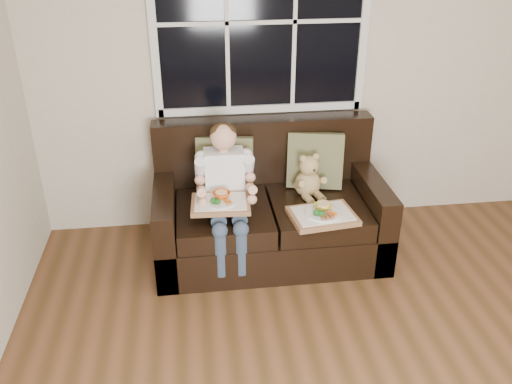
{
  "coord_description": "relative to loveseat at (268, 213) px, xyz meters",
  "views": [
    {
      "loc": [
        -1.05,
        -1.55,
        2.37
      ],
      "look_at": [
        -0.61,
        1.85,
        0.59
      ],
      "focal_mm": 38.0,
      "sensor_mm": 36.0,
      "label": 1
    }
  ],
  "objects": [
    {
      "name": "teddy_bear",
      "position": [
        0.3,
        -0.01,
        0.28
      ],
      "size": [
        0.23,
        0.28,
        0.35
      ],
      "rotation": [
        0.0,
        0.0,
        0.23
      ],
      "color": "tan",
      "rests_on": "loveseat"
    },
    {
      "name": "child",
      "position": [
        -0.33,
        -0.12,
        0.35
      ],
      "size": [
        0.41,
        0.61,
        0.94
      ],
      "color": "white",
      "rests_on": "loveseat"
    },
    {
      "name": "pillow_right",
      "position": [
        0.38,
        0.15,
        0.35
      ],
      "size": [
        0.46,
        0.29,
        0.44
      ],
      "rotation": [
        -0.21,
        0.0,
        -0.24
      ],
      "color": "#656840",
      "rests_on": "loveseat"
    },
    {
      "name": "tray_right",
      "position": [
        0.33,
        -0.37,
        0.17
      ],
      "size": [
        0.49,
        0.39,
        0.1
      ],
      "rotation": [
        0.0,
        0.0,
        0.12
      ],
      "color": "#946842",
      "rests_on": "loveseat"
    },
    {
      "name": "pillow_left",
      "position": [
        -0.31,
        0.15,
        0.35
      ],
      "size": [
        0.45,
        0.26,
        0.44
      ],
      "rotation": [
        -0.21,
        0.0,
        -0.16
      ],
      "color": "#656840",
      "rests_on": "loveseat"
    },
    {
      "name": "tray_left",
      "position": [
        -0.38,
        -0.27,
        0.27
      ],
      "size": [
        0.42,
        0.33,
        0.09
      ],
      "rotation": [
        0.0,
        0.0,
        -0.06
      ],
      "color": "#946842",
      "rests_on": "child"
    },
    {
      "name": "room_walls",
      "position": [
        0.49,
        -2.02,
        1.28
      ],
      "size": [
        4.52,
        5.02,
        2.71
      ],
      "color": "beige",
      "rests_on": "ground"
    },
    {
      "name": "window_back",
      "position": [
        0.0,
        0.46,
        1.34
      ],
      "size": [
        1.62,
        0.04,
        1.37
      ],
      "color": "black",
      "rests_on": "room_walls"
    },
    {
      "name": "loveseat",
      "position": [
        0.0,
        0.0,
        0.0
      ],
      "size": [
        1.7,
        0.92,
        0.96
      ],
      "color": "black",
      "rests_on": "ground"
    }
  ]
}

